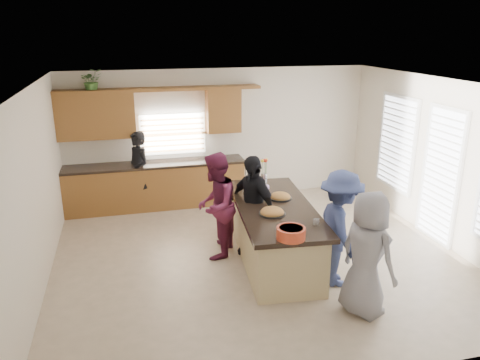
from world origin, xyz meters
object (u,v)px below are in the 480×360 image
object	(u,v)px
woman_left_back	(139,172)
salad_bowl	(291,233)
woman_left_mid	(216,206)
woman_right_back	(340,229)
woman_left_front	(252,206)
woman_right_front	(367,255)
island	(274,234)

from	to	relation	value
woman_left_back	salad_bowl	bearing A→B (deg)	-3.46
salad_bowl	woman_left_mid	xyz separation A→B (m)	(-0.68, 1.62, -0.17)
salad_bowl	woman_left_back	distance (m)	4.38
woman_left_back	woman_left_mid	bearing A→B (deg)	-2.62
salad_bowl	woman_right_back	distance (m)	0.94
woman_left_back	woman_left_front	bearing A→B (deg)	6.49
woman_left_mid	woman_left_front	world-z (taller)	woman_left_mid
woman_left_front	woman_right_front	distance (m)	2.20
woman_right_back	woman_right_front	world-z (taller)	woman_right_back
woman_left_mid	woman_right_back	bearing A→B (deg)	75.44
island	woman_right_front	distance (m)	1.86
woman_left_back	woman_left_front	xyz separation A→B (m)	(1.69, -2.49, 0.03)
salad_bowl	woman_left_back	xyz separation A→B (m)	(-1.79, 3.99, -0.21)
woman_left_front	island	bearing A→B (deg)	17.04
woman_left_mid	woman_right_back	distance (m)	2.02
island	woman_left_back	size ratio (longest dim) A/B	1.70
woman_right_back	woman_left_mid	bearing A→B (deg)	56.07
woman_right_back	woman_right_front	distance (m)	0.80
woman_right_back	woman_right_front	xyz separation A→B (m)	(-0.01, -0.80, -0.02)
salad_bowl	woman_right_back	bearing A→B (deg)	20.43
woman_left_mid	woman_right_front	bearing A→B (deg)	61.77
woman_left_front	woman_right_back	bearing A→B (deg)	13.25
woman_left_front	woman_right_back	size ratio (longest dim) A/B	0.99
salad_bowl	woman_right_front	world-z (taller)	woman_right_front
woman_left_back	woman_right_front	xyz separation A→B (m)	(2.65, -4.47, 0.02)
woman_right_back	woman_right_front	bearing A→B (deg)	-174.44
woman_right_back	salad_bowl	bearing A→B (deg)	116.40
island	woman_left_front	world-z (taller)	woman_left_front
woman_left_back	woman_left_front	world-z (taller)	woman_left_front
salad_bowl	woman_right_back	world-z (taller)	woman_right_back
woman_right_back	woman_right_front	size ratio (longest dim) A/B	1.02
woman_left_front	woman_right_front	world-z (taller)	woman_left_front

